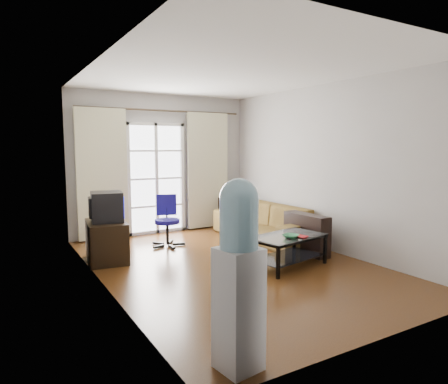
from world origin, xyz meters
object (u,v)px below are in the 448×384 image
object	(u,v)px
sofa	(264,222)
task_chair	(167,231)
crt_tv	(106,207)
water_cooler	(239,271)
tv_stand	(107,241)
coffee_table	(287,246)

from	to	relation	value
sofa	task_chair	size ratio (longest dim) A/B	2.54
crt_tv	water_cooler	distance (m)	3.45
task_chair	tv_stand	bearing A→B (deg)	-141.84
tv_stand	task_chair	distance (m)	1.19
coffee_table	water_cooler	distance (m)	2.79
sofa	crt_tv	distance (m)	2.86
tv_stand	water_cooler	world-z (taller)	water_cooler
tv_stand	water_cooler	bearing A→B (deg)	-80.63
tv_stand	sofa	bearing A→B (deg)	5.64
tv_stand	task_chair	bearing A→B (deg)	26.23
sofa	tv_stand	xyz separation A→B (m)	(-2.82, 0.07, -0.02)
sofa	tv_stand	world-z (taller)	sofa
crt_tv	tv_stand	bearing A→B (deg)	-100.20
crt_tv	coffee_table	bearing A→B (deg)	-26.61
coffee_table	tv_stand	size ratio (longest dim) A/B	1.48
coffee_table	crt_tv	distance (m)	2.71
crt_tv	task_chair	size ratio (longest dim) A/B	0.62
sofa	crt_tv	bearing A→B (deg)	-93.11
coffee_table	water_cooler	size ratio (longest dim) A/B	0.81
coffee_table	crt_tv	size ratio (longest dim) A/B	2.20
sofa	crt_tv	size ratio (longest dim) A/B	4.08
sofa	coffee_table	distance (m)	1.64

